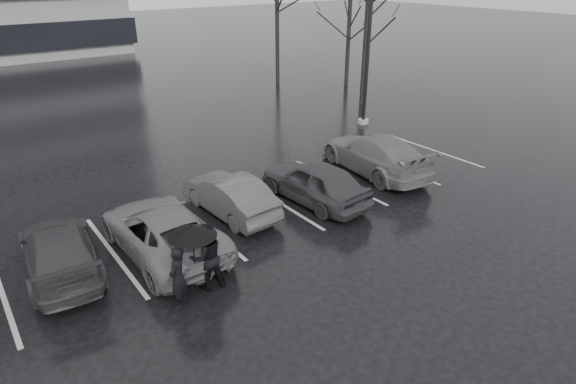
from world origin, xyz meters
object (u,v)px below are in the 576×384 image
(pedestrian_left, at_px, (178,278))
(tree_north, at_px, (277,18))
(car_west_c, at_px, (59,250))
(car_east, at_px, (375,154))
(car_west_b, at_px, (162,230))
(lamp_post, at_px, (370,28))
(tree_east, at_px, (366,32))
(tree_ne, at_px, (349,31))
(car_west_a, at_px, (230,195))
(pedestrian_right, at_px, (207,256))
(car_main, at_px, (315,182))

(pedestrian_left, height_order, tree_north, tree_north)
(car_west_c, distance_m, car_east, 11.51)
(car_west_b, height_order, car_west_c, car_west_b)
(car_west_c, xyz_separation_m, lamp_post, (15.65, 4.65, 4.03))
(car_west_c, height_order, tree_east, tree_east)
(pedestrian_left, xyz_separation_m, tree_east, (16.46, 10.68, 3.20))
(lamp_post, bearing_deg, tree_east, 46.64)
(tree_ne, relative_size, tree_north, 0.82)
(pedestrian_left, bearing_deg, tree_east, 172.79)
(car_west_a, distance_m, pedestrian_left, 4.78)
(tree_east, bearing_deg, car_east, -131.88)
(pedestrian_left, bearing_deg, car_west_c, -100.02)
(car_west_a, bearing_deg, car_east, 173.99)
(tree_north, bearing_deg, car_west_b, -134.24)
(pedestrian_left, bearing_deg, car_west_a, -174.81)
(pedestrian_right, relative_size, tree_north, 0.21)
(car_main, relative_size, car_east, 0.83)
(car_main, bearing_deg, lamp_post, -148.84)
(pedestrian_left, bearing_deg, car_west_b, -145.39)
(pedestrian_right, bearing_deg, tree_ne, -132.70)
(tree_east, height_order, tree_north, tree_north)
(car_east, bearing_deg, car_west_a, 3.87)
(lamp_post, bearing_deg, car_west_c, -163.45)
(car_east, distance_m, lamp_post, 7.44)
(tree_east, bearing_deg, tree_ne, 57.99)
(car_main, xyz_separation_m, pedestrian_left, (-6.11, -2.45, 0.09))
(tree_east, xyz_separation_m, tree_north, (-1.00, 7.00, 0.25))
(pedestrian_left, bearing_deg, car_main, 161.67)
(tree_ne, bearing_deg, car_west_a, -144.14)
(lamp_post, xyz_separation_m, tree_north, (1.67, 9.83, -0.41))
(lamp_post, distance_m, tree_east, 3.94)
(pedestrian_right, xyz_separation_m, tree_east, (15.57, 10.40, 3.11))
(lamp_post, bearing_deg, car_east, -130.97)
(tree_ne, bearing_deg, pedestrian_left, -142.25)
(tree_north, bearing_deg, car_west_c, -140.11)
(car_main, bearing_deg, tree_east, -145.48)
(car_west_b, bearing_deg, tree_east, -153.60)
(car_west_c, xyz_separation_m, pedestrian_right, (2.75, -2.92, 0.26))
(car_west_a, height_order, car_west_c, car_west_a)
(pedestrian_right, bearing_deg, pedestrian_left, 26.04)
(pedestrian_left, bearing_deg, pedestrian_right, 157.11)
(tree_north, bearing_deg, car_east, -111.72)
(car_east, distance_m, pedestrian_right, 9.19)
(tree_east, relative_size, tree_north, 0.94)
(car_main, distance_m, tree_north, 18.22)
(tree_east, bearing_deg, pedestrian_right, -146.25)
(tree_north, bearing_deg, car_main, -121.55)
(car_west_b, xyz_separation_m, car_east, (8.96, 0.57, 0.06))
(car_main, height_order, tree_ne, tree_ne)
(car_west_b, relative_size, tree_east, 0.61)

